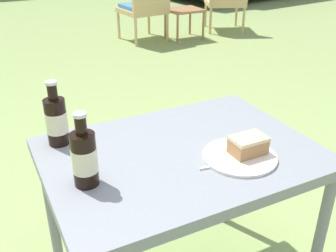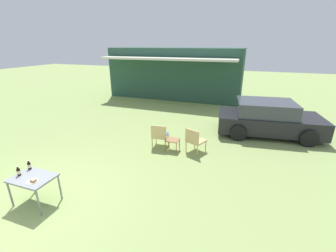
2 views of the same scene
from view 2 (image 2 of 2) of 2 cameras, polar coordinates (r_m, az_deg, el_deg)
The scene contains 11 objects.
ground_plane at distance 6.31m, azimuth -30.03°, elevation -16.44°, with size 60.00×60.00×0.00m, color #8CA35B.
cabin_building at distance 15.76m, azimuth 2.14°, elevation 13.42°, with size 8.67×4.22×3.24m.
parked_car at distance 9.87m, azimuth 23.95°, elevation 1.75°, with size 4.12×2.47×1.36m.
wicker_chair_cushioned at distance 7.95m, azimuth -2.08°, elevation -2.17°, with size 0.59×0.59×0.85m.
wicker_chair_plain at distance 7.58m, azimuth 6.77°, elevation -3.39°, with size 0.70×0.70×0.85m.
garden_side_table at distance 7.72m, azimuth 1.16°, elevation -3.82°, with size 0.44×0.41×0.40m.
patio_table at distance 5.99m, azimuth -31.07°, elevation -11.64°, with size 0.92×0.67×0.68m.
cake_on_plate at distance 5.77m, azimuth -31.13°, elevation -11.86°, with size 0.25×0.25×0.07m.
cola_bottle_near at distance 6.31m, azimuth -31.77°, elevation -8.57°, with size 0.08×0.08×0.23m.
cola_bottle_far at distance 6.15m, azimuth -33.70°, elevation -9.67°, with size 0.08×0.08×0.23m.
fork at distance 5.83m, azimuth -31.78°, elevation -11.84°, with size 0.16×0.04×0.01m.
Camera 2 is at (4.32, -3.01, 3.48)m, focal length 24.00 mm.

